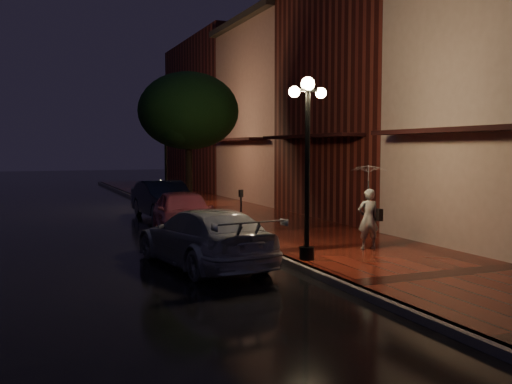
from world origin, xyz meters
name	(u,v)px	position (x,y,z in m)	size (l,w,h in m)	color
ground	(223,237)	(0.00, 0.00, 0.00)	(120.00, 120.00, 0.00)	black
sidewalk	(287,230)	(2.25, 0.00, 0.07)	(4.50, 60.00, 0.15)	#40110B
curb	(223,234)	(0.00, 0.00, 0.07)	(0.25, 60.00, 0.15)	#595451
storefront_mid	(375,79)	(7.00, 2.00, 5.50)	(5.00, 8.00, 11.00)	#511914
storefront_far	(286,116)	(7.00, 10.00, 4.50)	(5.00, 8.00, 9.00)	#8C5951
storefront_extra	(223,116)	(7.00, 20.00, 5.00)	(5.00, 12.00, 10.00)	#511914
streetlamp_near	(307,157)	(0.35, -5.00, 2.60)	(0.96, 0.36, 4.31)	black
streetlamp_far	(166,153)	(0.35, 9.00, 2.60)	(0.96, 0.36, 4.31)	black
street_tree	(189,113)	(0.61, 5.99, 4.24)	(4.16, 4.16, 5.80)	black
pink_car	(184,213)	(-1.09, 0.73, 0.74)	(1.75, 4.34, 1.48)	#C14F5F
navy_car	(164,200)	(-0.60, 5.49, 0.75)	(1.59, 4.57, 1.51)	black
silver_car	(204,237)	(-1.93, -4.13, 0.69)	(1.94, 4.77, 1.38)	#A2A3A9
woman_with_umbrella	(369,193)	(2.51, -4.35, 1.62)	(0.93, 0.94, 2.23)	silver
parking_meter	(241,207)	(0.47, -0.32, 0.97)	(0.14, 0.12, 1.36)	black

